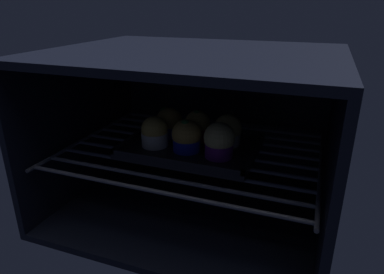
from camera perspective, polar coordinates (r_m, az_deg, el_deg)
The scene contains 9 objects.
oven_cavity at distance 79.73cm, azimuth 1.21°, elevation 1.13°, with size 59.00×47.00×37.00cm.
oven_rack at distance 77.30cm, azimuth 0.14°, elevation -2.26°, with size 54.80×42.00×0.80cm.
baking_tray at distance 76.42cm, azimuth -0.00°, elevation -1.65°, with size 28.29×21.17×2.20cm.
muffin_row0_col0 at distance 75.24cm, azimuth -6.19°, elevation 0.72°, with size 5.78×5.78×6.68cm.
muffin_row0_col1 at distance 72.29cm, azimuth -1.00°, elevation 0.09°, with size 6.27×6.27×7.04cm.
muffin_row0_col2 at distance 69.44cm, azimuth 4.51°, elevation -0.65°, with size 6.36×6.36×7.30cm.
muffin_row1_col0 at distance 80.57cm, azimuth -3.82°, elevation 2.31°, with size 6.13×6.13×6.82cm.
muffin_row1_col1 at distance 78.09cm, azimuth 0.65°, elevation 1.76°, with size 5.80×5.80×7.13cm.
muffin_row1_col2 at distance 76.02cm, azimuth 5.87°, elevation 1.00°, with size 6.16×6.16×6.76cm.
Camera 1 is at (24.74, -44.33, 44.65)cm, focal length 32.36 mm.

